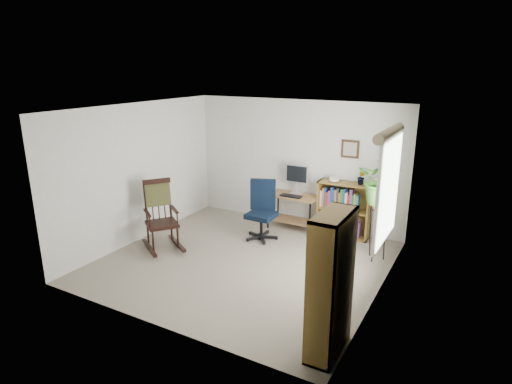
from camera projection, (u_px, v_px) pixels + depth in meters
The scene contains 18 objects.
floor at pixel (244, 261), 6.79m from camera, with size 4.20×4.00×0.00m, color gray.
ceiling at pixel (242, 109), 6.11m from camera, with size 4.20×4.00×0.00m, color white.
wall_back at pixel (297, 163), 8.13m from camera, with size 4.20×0.00×2.40m, color silver.
wall_front at pixel (152, 233), 4.78m from camera, with size 4.20×0.00×2.40m, color silver.
wall_left at pixel (139, 173), 7.43m from camera, with size 0.00×4.00×2.40m, color silver.
wall_right at pixel (384, 211), 5.47m from camera, with size 0.00×4.00×2.40m, color silver.
window at pixel (387, 190), 5.69m from camera, with size 0.12×1.20×1.50m, color silver, non-canonical shape.
desk at pixel (293, 212), 8.09m from camera, with size 0.92×0.51×0.66m, color olive, non-canonical shape.
monitor at pixel (297, 179), 8.03m from camera, with size 0.46×0.16×0.56m, color silver, non-canonical shape.
keyboard at pixel (291, 196), 7.89m from camera, with size 0.40×0.15×0.03m, color black.
office_chair at pixel (261, 211), 7.53m from camera, with size 0.58×0.58×1.07m, color black, non-canonical shape.
rocking_chair at pixel (161, 215), 7.14m from camera, with size 0.62×1.03×1.19m, color black, non-canonical shape.
low_bookshelf at pixel (344, 209), 7.70m from camera, with size 0.95×0.32×1.00m, color brown, non-canonical shape.
tall_bookshelf at pixel (330, 285), 4.45m from camera, with size 0.30×0.70×1.59m, color brown, non-canonical shape.
plant_stand at pixel (377, 230), 6.74m from camera, with size 0.28×0.28×1.01m, color black, non-canonical shape.
spider_plant at pixel (384, 158), 6.41m from camera, with size 1.69×1.88×1.46m, color #336B25.
potted_plant_small at pixel (361, 182), 7.42m from camera, with size 0.13×0.24×0.11m, color #336B25.
framed_picture at pixel (350, 149), 7.52m from camera, with size 0.32×0.04×0.32m, color black, non-canonical shape.
Camera 1 is at (3.18, -5.32, 3.00)m, focal length 30.00 mm.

